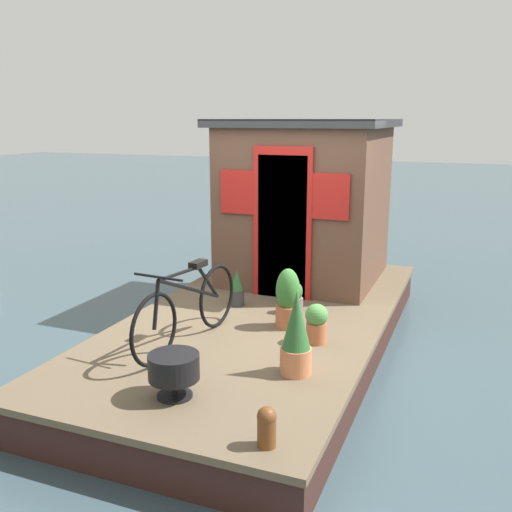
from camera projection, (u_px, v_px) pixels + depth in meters
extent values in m
plane|color=#384C54|center=(263.00, 349.00, 6.43)|extent=(60.00, 60.00, 0.00)
cube|color=brown|center=(263.00, 316.00, 6.34)|extent=(5.42, 2.64, 0.06)
cube|color=#381E19|center=(263.00, 334.00, 6.39)|extent=(5.31, 2.59, 0.36)
cube|color=brown|center=(306.00, 204.00, 7.55)|extent=(1.90, 1.89, 2.00)
cube|color=#28282B|center=(308.00, 123.00, 7.31)|extent=(2.10, 2.09, 0.10)
cube|color=#144733|center=(282.00, 228.00, 6.71)|extent=(0.04, 0.60, 1.70)
cube|color=red|center=(282.00, 224.00, 6.69)|extent=(0.03, 0.72, 1.80)
cube|color=red|center=(330.00, 197.00, 6.41)|extent=(0.03, 0.44, 0.52)
cube|color=red|center=(238.00, 192.00, 6.82)|extent=(0.03, 0.44, 0.52)
torus|color=black|center=(154.00, 330.00, 4.93)|extent=(0.66, 0.09, 0.66)
torus|color=black|center=(217.00, 296.00, 5.86)|extent=(0.66, 0.09, 0.66)
cylinder|color=black|center=(190.00, 289.00, 5.38)|extent=(1.00, 0.12, 0.45)
cylinder|color=black|center=(179.00, 273.00, 5.19)|extent=(0.65, 0.09, 0.06)
cylinder|color=black|center=(208.00, 282.00, 5.67)|extent=(0.37, 0.07, 0.41)
cylinder|color=black|center=(156.00, 305.00, 4.92)|extent=(0.12, 0.05, 0.43)
cube|color=black|center=(198.00, 264.00, 5.46)|extent=(0.21, 0.12, 0.06)
cylinder|color=black|center=(158.00, 277.00, 4.90)|extent=(0.07, 0.50, 0.02)
cylinder|color=#B2603D|center=(288.00, 316.00, 5.90)|extent=(0.25, 0.25, 0.23)
ellipsoid|color=#387533|center=(288.00, 291.00, 5.83)|extent=(0.25, 0.25, 0.46)
cylinder|color=#C6754C|center=(296.00, 361.00, 4.82)|extent=(0.27, 0.27, 0.23)
cone|color=#2D602D|center=(296.00, 320.00, 4.73)|extent=(0.24, 0.24, 0.50)
cylinder|color=#B2603D|center=(316.00, 333.00, 5.48)|extent=(0.20, 0.20, 0.20)
sphere|color=#4C8942|center=(317.00, 315.00, 5.44)|extent=(0.22, 0.22, 0.22)
cylinder|color=#38383D|center=(237.00, 298.00, 6.58)|extent=(0.16, 0.16, 0.18)
cone|color=#2D602D|center=(237.00, 280.00, 6.53)|extent=(0.15, 0.15, 0.24)
cylinder|color=slate|center=(295.00, 305.00, 6.35)|extent=(0.18, 0.18, 0.17)
ellipsoid|color=#387533|center=(295.00, 291.00, 6.31)|extent=(0.16, 0.16, 0.21)
cylinder|color=black|center=(174.00, 367.00, 4.38)|extent=(0.40, 0.40, 0.20)
cylinder|color=black|center=(175.00, 388.00, 4.42)|extent=(0.04, 0.04, 0.15)
cylinder|color=black|center=(175.00, 395.00, 4.43)|extent=(0.28, 0.28, 0.02)
cylinder|color=brown|center=(267.00, 431.00, 3.74)|extent=(0.13, 0.13, 0.22)
sphere|color=brown|center=(267.00, 416.00, 3.71)|extent=(0.13, 0.13, 0.13)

